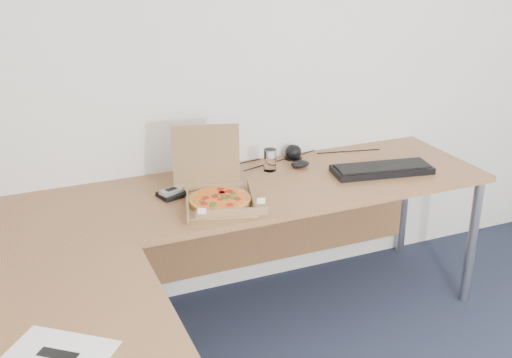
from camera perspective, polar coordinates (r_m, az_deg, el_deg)
name	(u,v)px	position (r m, az deg, el deg)	size (l,w,h in m)	color
desk	(200,247)	(2.55, -5.09, -6.10)	(2.50, 2.20, 0.73)	#905F37
pizza_box	(218,195)	(2.84, -3.39, -1.47)	(0.31, 0.36, 0.32)	#967046
drinking_glass	(270,160)	(3.20, 1.25, 1.72)	(0.06, 0.06, 0.11)	silver
keyboard	(382,170)	(3.25, 11.23, 0.83)	(0.50, 0.18, 0.03)	black
mouse	(300,164)	(3.27, 3.99, 1.35)	(0.10, 0.07, 0.04)	black
wallet	(172,194)	(2.94, -7.56, -1.38)	(0.12, 0.10, 0.02)	black
phone	(171,191)	(2.93, -7.62, -1.09)	(0.10, 0.05, 0.02)	#B2B5BA
paper_sheet	(58,355)	(2.00, -17.36, -14.81)	(0.31, 0.22, 0.00)	white
dome_speaker	(293,151)	(3.38, 3.37, 2.51)	(0.10, 0.10, 0.08)	black
cable_bundle	(281,160)	(3.36, 2.22, 1.70)	(0.54, 0.04, 0.01)	black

